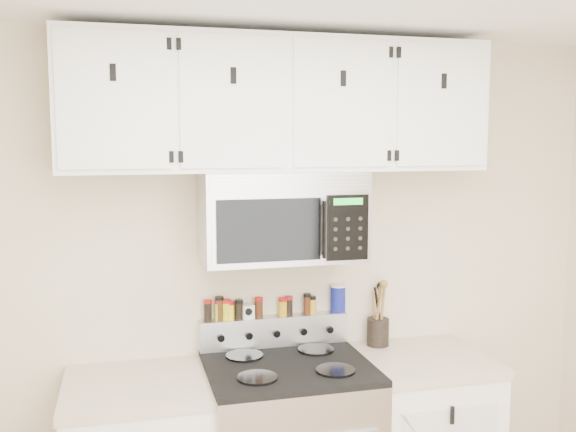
{
  "coord_description": "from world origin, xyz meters",
  "views": [
    {
      "loc": [
        -0.73,
        -1.36,
        1.98
      ],
      "look_at": [
        0.0,
        1.45,
        1.64
      ],
      "focal_mm": 40.0,
      "sensor_mm": 36.0,
      "label": 1
    }
  ],
  "objects": [
    {
      "name": "spice_jar_8",
      "position": [
        0.08,
        1.71,
        1.15
      ],
      "size": [
        0.04,
        0.04,
        0.1
      ],
      "color": "black",
      "rests_on": "range"
    },
    {
      "name": "spice_jar_0",
      "position": [
        -0.34,
        1.71,
        1.15
      ],
      "size": [
        0.04,
        0.04,
        0.11
      ],
      "color": "black",
      "rests_on": "range"
    },
    {
      "name": "salt_canister",
      "position": [
        0.34,
        1.71,
        1.17
      ],
      "size": [
        0.08,
        0.08,
        0.14
      ],
      "color": "navy",
      "rests_on": "range"
    },
    {
      "name": "back_wall",
      "position": [
        0.0,
        1.75,
        1.25
      ],
      "size": [
        3.5,
        0.01,
        2.5
      ],
      "primitive_type": "cube",
      "color": "#BBAC8C",
      "rests_on": "floor"
    },
    {
      "name": "spice_jar_10",
      "position": [
        0.2,
        1.71,
        1.15
      ],
      "size": [
        0.04,
        0.04,
        0.09
      ],
      "color": "gold",
      "rests_on": "range"
    },
    {
      "name": "spice_jar_6",
      "position": [
        -0.08,
        1.71,
        1.15
      ],
      "size": [
        0.04,
        0.04,
        0.1
      ],
      "color": "#3E1E0F",
      "rests_on": "range"
    },
    {
      "name": "spice_jar_9",
      "position": [
        0.17,
        1.71,
        1.15
      ],
      "size": [
        0.04,
        0.04,
        0.11
      ],
      "color": "#431F10",
      "rests_on": "range"
    },
    {
      "name": "spice_jar_3",
      "position": [
        -0.25,
        1.71,
        1.15
      ],
      "size": [
        0.05,
        0.05,
        0.1
      ],
      "color": "gold",
      "rests_on": "range"
    },
    {
      "name": "utensil_crock",
      "position": [
        0.54,
        1.66,
        1.0
      ],
      "size": [
        0.11,
        0.11,
        0.33
      ],
      "color": "black",
      "rests_on": "base_cabinet_right"
    },
    {
      "name": "spice_jar_2",
      "position": [
        -0.28,
        1.71,
        1.16
      ],
      "size": [
        0.04,
        0.04,
        0.12
      ],
      "color": "#402A0F",
      "rests_on": "range"
    },
    {
      "name": "kitchen_timer",
      "position": [
        -0.14,
        1.71,
        1.13
      ],
      "size": [
        0.07,
        0.06,
        0.07
      ],
      "primitive_type": "cube",
      "rotation": [
        0.0,
        0.0,
        0.15
      ],
      "color": "silver",
      "rests_on": "range"
    },
    {
      "name": "upper_cabinets",
      "position": [
        -0.0,
        1.58,
        2.15
      ],
      "size": [
        2.0,
        0.35,
        0.62
      ],
      "color": "white",
      "rests_on": "back_wall"
    },
    {
      "name": "spice_jar_4",
      "position": [
        -0.22,
        1.71,
        1.15
      ],
      "size": [
        0.04,
        0.04,
        0.09
      ],
      "color": "yellow",
      "rests_on": "range"
    },
    {
      "name": "spice_jar_7",
      "position": [
        0.05,
        1.71,
        1.15
      ],
      "size": [
        0.05,
        0.05,
        0.09
      ],
      "color": "#BF9516",
      "rests_on": "range"
    },
    {
      "name": "spice_jar_1",
      "position": [
        -0.28,
        1.71,
        1.15
      ],
      "size": [
        0.04,
        0.04,
        0.1
      ],
      "color": "yellow",
      "rests_on": "range"
    },
    {
      "name": "microwave",
      "position": [
        0.0,
        1.55,
        1.63
      ],
      "size": [
        0.76,
        0.44,
        0.42
      ],
      "color": "#9E9EA3",
      "rests_on": "back_wall"
    },
    {
      "name": "spice_jar_5",
      "position": [
        -0.18,
        1.71,
        1.15
      ],
      "size": [
        0.04,
        0.04,
        0.1
      ],
      "color": "black",
      "rests_on": "range"
    }
  ]
}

